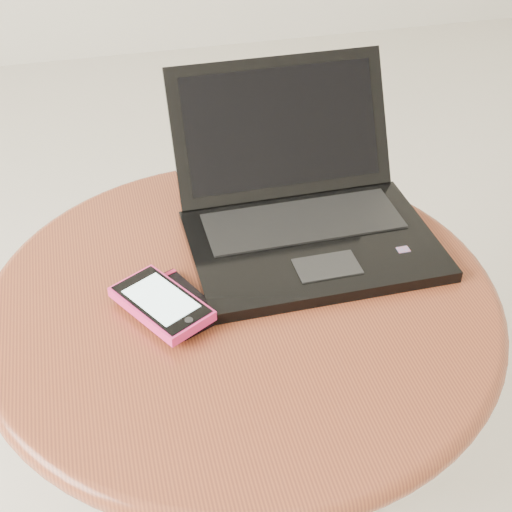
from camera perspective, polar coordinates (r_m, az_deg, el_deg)
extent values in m
plane|color=beige|center=(1.37, -6.65, -17.57)|extent=(4.00, 4.00, 0.00)
cylinder|color=#542A0F|center=(1.11, -0.90, -13.05)|extent=(0.10, 0.10, 0.46)
cylinder|color=#602C1C|center=(0.94, -1.04, -3.52)|extent=(0.62, 0.62, 0.03)
torus|color=#602C1C|center=(0.94, -1.04, -3.52)|extent=(0.66, 0.66, 0.03)
cube|color=black|center=(0.99, 4.42, 0.83)|extent=(0.33, 0.23, 0.02)
cube|color=black|center=(1.02, 3.66, 2.73)|extent=(0.27, 0.10, 0.00)
cube|color=black|center=(0.94, 5.54, -0.79)|extent=(0.08, 0.05, 0.00)
cube|color=red|center=(0.99, 11.33, 0.49)|extent=(0.02, 0.01, 0.00)
cube|color=black|center=(1.07, 1.97, 9.93)|extent=(0.32, 0.10, 0.18)
cube|color=black|center=(1.07, 2.03, 9.94)|extent=(0.28, 0.08, 0.15)
cube|color=black|center=(0.91, -6.00, -3.64)|extent=(0.10, 0.13, 0.01)
cube|color=#BF1D45|center=(0.94, -7.74, -1.79)|extent=(0.06, 0.03, 0.00)
cube|color=#E82974|center=(0.89, -7.34, -3.69)|extent=(0.12, 0.14, 0.01)
cube|color=black|center=(0.89, -7.38, -3.34)|extent=(0.11, 0.13, 0.00)
cube|color=#CCF3F7|center=(0.89, -7.38, -3.30)|extent=(0.09, 0.10, 0.00)
cylinder|color=black|center=(0.86, -5.22, -4.95)|extent=(0.01, 0.01, 0.00)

